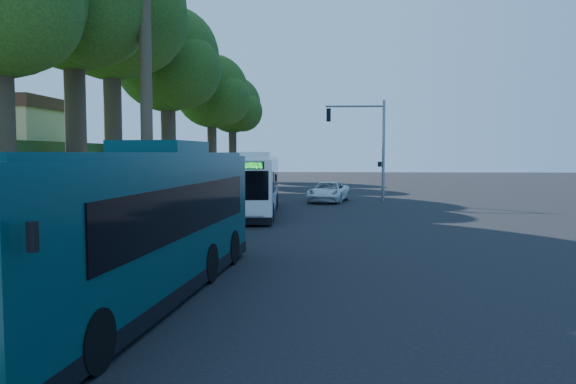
# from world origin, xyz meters

# --- Properties ---
(ground) EXTENTS (140.00, 140.00, 0.00)m
(ground) POSITION_xyz_m (0.00, 0.00, 0.00)
(ground) COLOR black
(ground) RESTS_ON ground
(sidewalk) EXTENTS (4.50, 70.00, 0.12)m
(sidewalk) POSITION_xyz_m (-7.30, 0.00, 0.06)
(sidewalk) COLOR gray
(sidewalk) RESTS_ON ground
(red_curb) EXTENTS (0.25, 30.00, 0.13)m
(red_curb) POSITION_xyz_m (-5.00, -4.00, 0.07)
(red_curb) COLOR maroon
(red_curb) RESTS_ON ground
(grass_verge) EXTENTS (8.00, 70.00, 0.06)m
(grass_verge) POSITION_xyz_m (-13.00, 5.00, 0.03)
(grass_verge) COLOR #234719
(grass_verge) RESTS_ON ground
(bus_shelter) EXTENTS (3.20, 1.51, 2.55)m
(bus_shelter) POSITION_xyz_m (-7.26, -2.86, 1.81)
(bus_shelter) COLOR black
(bus_shelter) RESTS_ON ground
(stop_sign_pole) EXTENTS (0.35, 0.06, 3.17)m
(stop_sign_pole) POSITION_xyz_m (-5.40, -5.00, 2.08)
(stop_sign_pole) COLOR gray
(stop_sign_pole) RESTS_ON ground
(traffic_signal_pole) EXTENTS (4.10, 0.30, 7.00)m
(traffic_signal_pole) POSITION_xyz_m (3.78, 10.00, 4.42)
(traffic_signal_pole) COLOR gray
(traffic_signal_pole) RESTS_ON ground
(tree_0) EXTENTS (8.40, 8.00, 15.70)m
(tree_0) POSITION_xyz_m (-12.40, -0.02, 11.20)
(tree_0) COLOR #382B1E
(tree_0) RESTS_ON ground
(tree_1) EXTENTS (10.50, 10.00, 18.26)m
(tree_1) POSITION_xyz_m (-13.37, 7.98, 12.73)
(tree_1) COLOR #382B1E
(tree_1) RESTS_ON ground
(tree_2) EXTENTS (8.82, 8.40, 15.12)m
(tree_2) POSITION_xyz_m (-11.89, 15.98, 10.48)
(tree_2) COLOR #382B1E
(tree_2) RESTS_ON ground
(tree_3) EXTENTS (10.08, 9.60, 17.28)m
(tree_3) POSITION_xyz_m (-13.88, 23.98, 11.98)
(tree_3) COLOR #382B1E
(tree_3) RESTS_ON ground
(tree_4) EXTENTS (8.40, 8.00, 14.14)m
(tree_4) POSITION_xyz_m (-11.40, 31.98, 9.73)
(tree_4) COLOR #382B1E
(tree_4) RESTS_ON ground
(tree_5) EXTENTS (7.35, 7.00, 12.86)m
(tree_5) POSITION_xyz_m (-10.41, 39.99, 8.96)
(tree_5) COLOR #382B1E
(tree_5) RESTS_ON ground
(tree_6) EXTENTS (7.56, 7.20, 13.74)m
(tree_6) POSITION_xyz_m (-12.91, -6.01, 9.71)
(tree_6) COLOR #382B1E
(tree_6) RESTS_ON ground
(white_bus) EXTENTS (3.07, 11.64, 3.43)m
(white_bus) POSITION_xyz_m (-3.24, 1.82, 1.68)
(white_bus) COLOR white
(white_bus) RESTS_ON ground
(teal_bus) EXTENTS (3.69, 12.56, 3.69)m
(teal_bus) POSITION_xyz_m (-3.79, -16.83, 1.80)
(teal_bus) COLOR #0A373A
(teal_bus) RESTS_ON ground
(pickup) EXTENTS (3.30, 5.37, 1.39)m
(pickup) POSITION_xyz_m (1.02, 9.61, 0.69)
(pickup) COLOR white
(pickup) RESTS_ON ground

